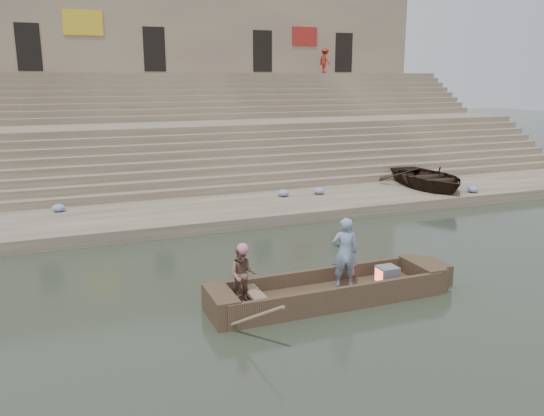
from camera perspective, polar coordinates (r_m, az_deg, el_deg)
ground at (r=14.21m, az=14.66°, el=-7.47°), size 120.00×120.00×0.00m
lower_landing at (r=20.82m, az=1.71°, el=0.24°), size 32.00×4.00×0.40m
mid_landing at (r=27.55m, az=-4.48°, el=6.02°), size 32.00×3.00×2.80m
upper_landing at (r=34.15m, az=-8.05°, el=9.40°), size 32.00×3.00×5.20m
ghat_steps at (r=29.11m, az=-5.49°, el=7.19°), size 32.00×11.00×5.20m
building_wall at (r=37.97m, az=-9.69°, el=14.28°), size 32.00×5.07×11.20m
main_rowboat at (r=12.69m, az=5.91°, el=-9.14°), size 5.00×1.30×0.22m
rowboat_trim at (r=12.70m, az=6.77°, el=-8.18°), size 6.04×2.63×1.95m
standing_man at (r=12.71m, az=7.59°, el=-4.63°), size 0.69×0.55×1.66m
rowing_man at (r=11.80m, az=-3.05°, el=-6.97°), size 0.73×0.63×1.27m
television at (r=13.32m, az=11.87°, el=-6.82°), size 0.46×0.42×0.40m
beached_rowboat at (r=24.02m, az=15.96°, el=3.09°), size 3.35×4.50×0.89m
pedestrian at (r=37.39m, az=5.53°, el=15.05°), size 0.76×1.13×1.63m
cloth_bundles at (r=21.17m, az=2.07°, el=1.38°), size 16.15×3.20×0.26m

